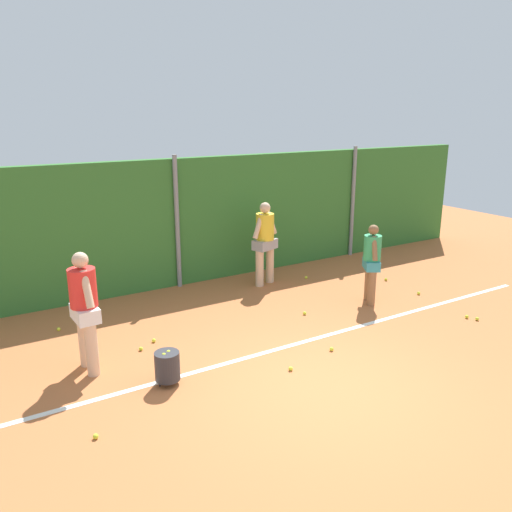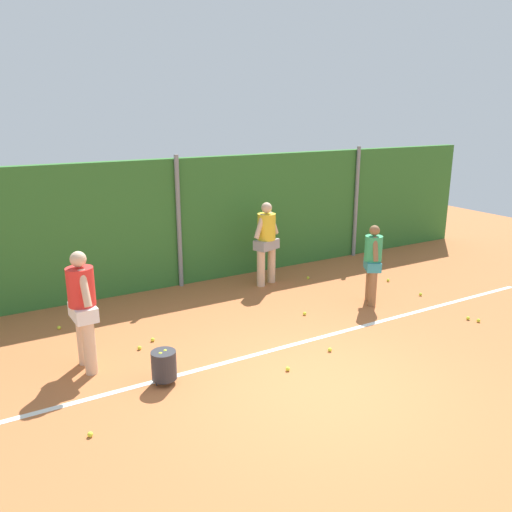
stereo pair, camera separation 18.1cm
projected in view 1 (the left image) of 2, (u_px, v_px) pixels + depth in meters
name	position (u px, v px, depth m)	size (l,w,h in m)	color
ground_plane	(264.00, 346.00, 8.68)	(26.64, 26.64, 0.00)	#B76638
hedge_fence_backdrop	(174.00, 223.00, 11.35)	(17.31, 0.25, 2.81)	#33702D
fence_post_center	(177.00, 223.00, 11.20)	(0.10, 0.10, 2.90)	gray
fence_post_right	(353.00, 202.00, 13.69)	(0.10, 0.10, 2.90)	gray
court_baseline_paint	(272.00, 351.00, 8.49)	(12.65, 0.10, 0.01)	white
player_foreground_near	(372.00, 259.00, 10.39)	(0.49, 0.60, 1.62)	#8C603D
player_midcourt	(84.00, 305.00, 7.59)	(0.40, 0.78, 1.85)	beige
player_backcourt_far	(265.00, 239.00, 11.46)	(0.75, 0.47, 1.87)	beige
ball_hopper	(167.00, 366.00, 7.38)	(0.36, 0.36, 0.51)	#2D2D33
tennis_ball_0	(386.00, 279.00, 11.94)	(0.07, 0.07, 0.07)	#CCDB33
tennis_ball_1	(96.00, 436.00, 6.22)	(0.07, 0.07, 0.07)	#CCDB33
tennis_ball_3	(332.00, 349.00, 8.48)	(0.07, 0.07, 0.07)	#CCDB33
tennis_ball_4	(467.00, 317.00, 9.80)	(0.07, 0.07, 0.07)	#CCDB33
tennis_ball_5	(161.00, 361.00, 8.07)	(0.07, 0.07, 0.07)	#CCDB33
tennis_ball_6	(305.00, 313.00, 9.97)	(0.07, 0.07, 0.07)	#CCDB33
tennis_ball_7	(154.00, 341.00, 8.79)	(0.07, 0.07, 0.07)	#CCDB33
tennis_ball_8	(306.00, 278.00, 12.08)	(0.07, 0.07, 0.07)	#CCDB33
tennis_ball_9	(141.00, 349.00, 8.49)	(0.07, 0.07, 0.07)	#CCDB33
tennis_ball_10	(291.00, 369.00, 7.84)	(0.07, 0.07, 0.07)	#CCDB33
tennis_ball_11	(419.00, 293.00, 11.05)	(0.07, 0.07, 0.07)	#CCDB33
tennis_ball_12	(59.00, 329.00, 9.24)	(0.07, 0.07, 0.07)	#CCDB33
tennis_ball_13	(477.00, 319.00, 9.70)	(0.07, 0.07, 0.07)	#CCDB33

